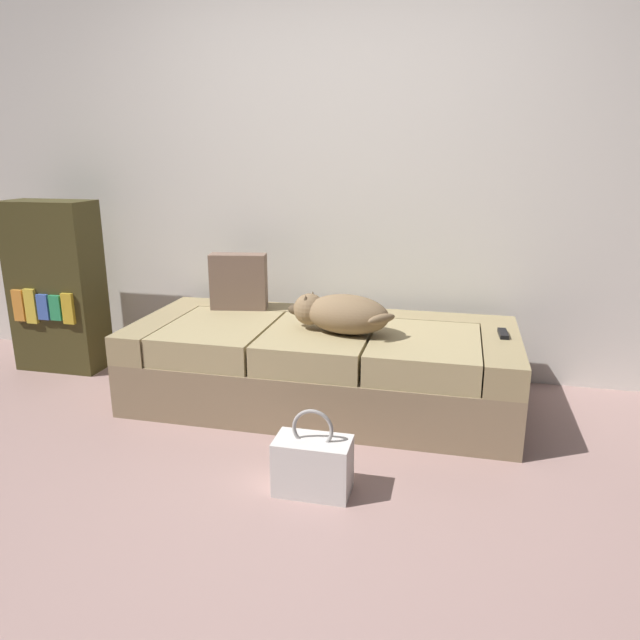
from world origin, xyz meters
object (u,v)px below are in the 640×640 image
at_px(tv_remote, 503,334).
at_px(handbag, 313,465).
at_px(throw_pillow, 239,282).
at_px(bookshelf, 57,287).
at_px(dog_tan, 340,313).
at_px(couch, 322,365).

xyz_separation_m(tv_remote, handbag, (-0.80, -0.96, -0.34)).
relative_size(throw_pillow, bookshelf, 0.31).
bearing_deg(throw_pillow, dog_tan, -26.47).
xyz_separation_m(handbag, bookshelf, (-1.99, 1.09, 0.42)).
relative_size(dog_tan, bookshelf, 0.56).
bearing_deg(handbag, couch, 100.74).
xyz_separation_m(couch, bookshelf, (-1.81, 0.18, 0.32)).
bearing_deg(dog_tan, throw_pillow, 153.53).
xyz_separation_m(dog_tan, tv_remote, (0.85, 0.14, -0.10)).
relative_size(handbag, bookshelf, 0.34).
height_order(throw_pillow, bookshelf, bookshelf).
height_order(dog_tan, bookshelf, bookshelf).
relative_size(couch, bookshelf, 1.93).
relative_size(tv_remote, bookshelf, 0.14).
relative_size(dog_tan, throw_pillow, 1.82).
bearing_deg(tv_remote, bookshelf, 174.42).
xyz_separation_m(dog_tan, handbag, (0.05, -0.82, -0.44)).
height_order(dog_tan, throw_pillow, throw_pillow).
bearing_deg(tv_remote, couch, -179.92).
distance_m(couch, handbag, 0.93).
bearing_deg(bookshelf, couch, -5.70).
height_order(tv_remote, throw_pillow, throw_pillow).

